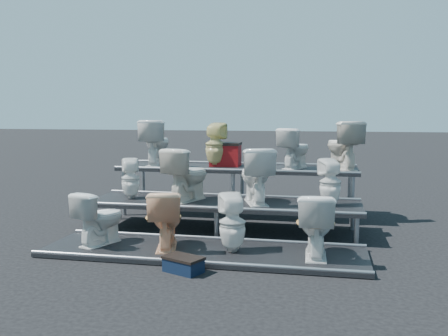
% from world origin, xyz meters
% --- Properties ---
extents(ground, '(80.00, 80.00, 0.00)m').
position_xyz_m(ground, '(0.00, 0.00, 0.00)').
color(ground, black).
rests_on(ground, ground).
extents(tier_front, '(4.20, 1.20, 0.06)m').
position_xyz_m(tier_front, '(0.00, -1.30, 0.03)').
color(tier_front, black).
rests_on(tier_front, ground).
extents(tier_mid, '(4.20, 1.20, 0.46)m').
position_xyz_m(tier_mid, '(0.00, 0.00, 0.23)').
color(tier_mid, black).
rests_on(tier_mid, ground).
extents(tier_back, '(4.20, 1.20, 0.86)m').
position_xyz_m(tier_back, '(0.00, 1.30, 0.43)').
color(tier_back, black).
rests_on(tier_back, ground).
extents(toilet_0, '(0.64, 0.81, 0.73)m').
position_xyz_m(toilet_0, '(-1.43, -1.30, 0.42)').
color(toilet_0, silver).
rests_on(toilet_0, tier_front).
extents(toilet_1, '(0.60, 0.84, 0.78)m').
position_xyz_m(toilet_1, '(-0.50, -1.30, 0.45)').
color(toilet_1, '#ECB084').
rests_on(toilet_1, tier_front).
extents(toilet_2, '(0.44, 0.45, 0.75)m').
position_xyz_m(toilet_2, '(0.39, -1.30, 0.44)').
color(toilet_2, silver).
rests_on(toilet_2, tier_front).
extents(toilet_3, '(0.47, 0.80, 0.80)m').
position_xyz_m(toilet_3, '(1.44, -1.30, 0.46)').
color(toilet_3, silver).
rests_on(toilet_3, tier_front).
extents(toilet_4, '(0.38, 0.38, 0.65)m').
position_xyz_m(toilet_4, '(-1.51, 0.00, 0.78)').
color(toilet_4, silver).
rests_on(toilet_4, tier_mid).
extents(toilet_5, '(0.72, 0.93, 0.83)m').
position_xyz_m(toilet_5, '(-0.57, 0.00, 0.87)').
color(toilet_5, beige).
rests_on(toilet_5, tier_mid).
extents(toilet_6, '(0.72, 0.94, 0.85)m').
position_xyz_m(toilet_6, '(0.50, 0.00, 0.89)').
color(toilet_6, silver).
rests_on(toilet_6, tier_mid).
extents(toilet_7, '(0.41, 0.42, 0.70)m').
position_xyz_m(toilet_7, '(1.61, 0.00, 0.81)').
color(toilet_7, silver).
rests_on(toilet_7, tier_mid).
extents(toilet_8, '(0.55, 0.86, 0.84)m').
position_xyz_m(toilet_8, '(-1.54, 1.30, 1.28)').
color(toilet_8, silver).
rests_on(toilet_8, tier_back).
extents(toilet_9, '(0.41, 0.41, 0.79)m').
position_xyz_m(toilet_9, '(-0.41, 1.30, 1.26)').
color(toilet_9, '#E0D386').
rests_on(toilet_9, tier_back).
extents(toilet_10, '(0.64, 0.79, 0.71)m').
position_xyz_m(toilet_10, '(1.01, 1.30, 1.21)').
color(toilet_10, silver).
rests_on(toilet_10, tier_back).
extents(toilet_11, '(0.74, 0.93, 0.83)m').
position_xyz_m(toilet_11, '(1.82, 1.30, 1.28)').
color(toilet_11, beige).
rests_on(toilet_11, tier_back).
extents(red_crate, '(0.54, 0.44, 0.38)m').
position_xyz_m(red_crate, '(-0.25, 1.43, 1.05)').
color(red_crate, maroon).
rests_on(red_crate, tier_back).
extents(step_stool, '(0.50, 0.41, 0.15)m').
position_xyz_m(step_stool, '(-0.05, -2.05, 0.08)').
color(step_stool, black).
rests_on(step_stool, ground).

